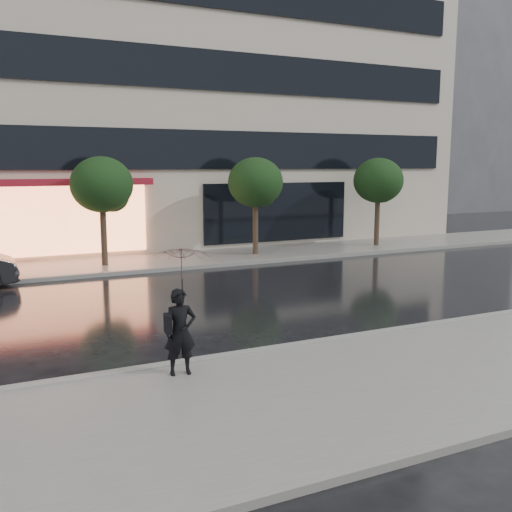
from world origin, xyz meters
TOP-DOWN VIEW (x-y plane):
  - ground at (0.00, 0.00)m, footprint 120.00×120.00m
  - sidewalk_near at (0.00, -3.25)m, footprint 60.00×4.50m
  - sidewalk_far at (0.00, 10.25)m, footprint 60.00×3.50m
  - curb_near at (0.00, -1.00)m, footprint 60.00×0.25m
  - curb_far at (0.00, 8.50)m, footprint 60.00×0.25m
  - office_building at (-0.00, 17.97)m, footprint 30.00×12.76m
  - bg_building_right at (26.00, 28.00)m, footprint 12.00×12.00m
  - tree_mid_west at (-2.94, 10.03)m, footprint 2.20×2.20m
  - tree_mid_east at (3.06, 10.03)m, footprint 2.20×2.20m
  - tree_far_east at (9.06, 10.03)m, footprint 2.20×2.20m
  - pedestrian_with_umbrella at (-3.81, -1.56)m, footprint 1.04×1.06m

SIDE VIEW (x-z plane):
  - ground at x=0.00m, z-range 0.00..0.00m
  - sidewalk_near at x=0.00m, z-range 0.00..0.12m
  - sidewalk_far at x=0.00m, z-range 0.00..0.12m
  - curb_near at x=0.00m, z-range 0.00..0.14m
  - curb_far at x=0.00m, z-range 0.00..0.14m
  - pedestrian_with_umbrella at x=-3.81m, z-range 0.51..2.74m
  - tree_mid_west at x=-2.94m, z-range 0.93..4.92m
  - tree_mid_east at x=3.06m, z-range 0.93..4.92m
  - tree_far_east at x=9.06m, z-range 0.93..4.92m
  - bg_building_right at x=26.00m, z-range 0.00..16.00m
  - office_building at x=0.00m, z-range 0.00..18.00m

